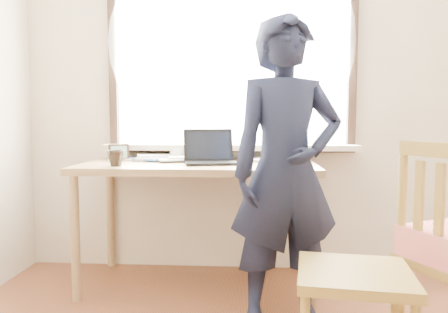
# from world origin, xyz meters

# --- Properties ---
(desk) EXTENTS (1.57, 0.78, 0.84)m
(desk) POSITION_xyz_m (-0.40, 1.63, 0.75)
(desk) COLOR olive
(desk) RESTS_ON ground
(laptop) EXTENTS (0.38, 0.34, 0.23)m
(laptop) POSITION_xyz_m (-0.32, 1.60, 0.89)
(laptop) COLOR black
(laptop) RESTS_ON desk
(mug_white) EXTENTS (0.14, 0.14, 0.09)m
(mug_white) POSITION_xyz_m (-0.58, 1.84, 0.88)
(mug_white) COLOR white
(mug_white) RESTS_ON desk
(mug_dark) EXTENTS (0.15, 0.15, 0.10)m
(mug_dark) POSITION_xyz_m (-0.90, 1.40, 0.89)
(mug_dark) COLOR black
(mug_dark) RESTS_ON desk
(mouse) EXTENTS (0.10, 0.07, 0.04)m
(mouse) POSITION_xyz_m (0.09, 1.53, 0.86)
(mouse) COLOR black
(mouse) RESTS_ON desk
(desk_clutter) EXTENTS (0.76, 0.42, 0.04)m
(desk_clutter) POSITION_xyz_m (-0.73, 1.85, 0.86)
(desk_clutter) COLOR white
(desk_clutter) RESTS_ON desk
(book_a) EXTENTS (0.22, 0.28, 0.03)m
(book_a) POSITION_xyz_m (-0.86, 1.80, 0.85)
(book_a) COLOR white
(book_a) RESTS_ON desk
(book_b) EXTENTS (0.28, 0.31, 0.02)m
(book_b) POSITION_xyz_m (-0.04, 1.83, 0.85)
(book_b) COLOR white
(book_b) RESTS_ON desk
(picture_frame) EXTENTS (0.13, 0.07, 0.11)m
(picture_frame) POSITION_xyz_m (-0.98, 1.73, 0.89)
(picture_frame) COLOR black
(picture_frame) RESTS_ON desk
(work_chair) EXTENTS (0.53, 0.51, 0.49)m
(work_chair) POSITION_xyz_m (0.40, 0.57, 0.41)
(work_chair) COLOR olive
(work_chair) RESTS_ON ground
(person) EXTENTS (0.70, 0.54, 1.69)m
(person) POSITION_xyz_m (0.15, 1.08, 0.85)
(person) COLOR black
(person) RESTS_ON ground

